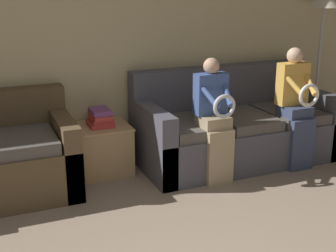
{
  "coord_description": "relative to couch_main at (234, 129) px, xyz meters",
  "views": [
    {
      "loc": [
        -0.91,
        -1.52,
        1.89
      ],
      "look_at": [
        0.53,
        1.89,
        0.73
      ],
      "focal_mm": 50.0,
      "sensor_mm": 36.0,
      "label": 1
    }
  ],
  "objects": [
    {
      "name": "side_shelf",
      "position": [
        -1.43,
        0.2,
        -0.08
      ],
      "size": [
        0.56,
        0.53,
        0.5
      ],
      "color": "tan",
      "rests_on": "ground_plane"
    },
    {
      "name": "couch_main",
      "position": [
        0.0,
        0.0,
        0.0
      ],
      "size": [
        2.12,
        0.97,
        0.98
      ],
      "color": "#4C4C56",
      "rests_on": "ground_plane"
    },
    {
      "name": "wall_back",
      "position": [
        -1.64,
        0.51,
        0.94
      ],
      "size": [
        7.76,
        0.06,
        2.55
      ],
      "color": "#C6B789",
      "rests_on": "ground_plane"
    },
    {
      "name": "child_right_seated",
      "position": [
        0.48,
        -0.42,
        0.33
      ],
      "size": [
        0.33,
        0.37,
        1.24
      ],
      "color": "#384260",
      "rests_on": "ground_plane"
    },
    {
      "name": "floor_lamp",
      "position": [
        1.26,
        0.22,
        1.22
      ],
      "size": [
        0.36,
        0.36,
        1.79
      ],
      "color": "#2D2B28",
      "rests_on": "ground_plane"
    },
    {
      "name": "book_stack",
      "position": [
        -1.43,
        0.2,
        0.24
      ],
      "size": [
        0.23,
        0.3,
        0.17
      ],
      "color": "#BC3833",
      "rests_on": "side_shelf"
    },
    {
      "name": "child_left_seated",
      "position": [
        -0.48,
        -0.42,
        0.31
      ],
      "size": [
        0.32,
        0.37,
        1.2
      ],
      "color": "tan",
      "rests_on": "ground_plane"
    }
  ]
}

